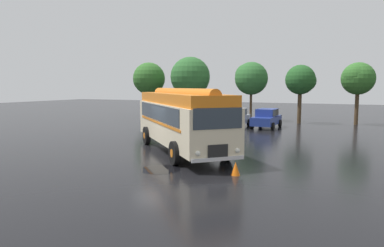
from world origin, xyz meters
name	(u,v)px	position (x,y,z in m)	size (l,w,h in m)	color
ground_plane	(160,153)	(0.00, 0.00, 0.00)	(120.00, 120.00, 0.00)	black
vintage_bus	(181,117)	(0.81, 0.86, 1.89)	(8.80, 8.92, 3.49)	beige
car_near_left	(205,116)	(-2.72, 12.94, 0.85)	(2.00, 4.22, 1.66)	#B7BABF
car_mid_left	(236,118)	(0.19, 12.97, 0.85)	(2.05, 4.25, 1.66)	#B7BABF
car_mid_right	(267,118)	(2.81, 13.53, 0.85)	(2.10, 4.27, 1.66)	navy
tree_far_left	(148,79)	(-12.27, 18.55, 4.44)	(3.73, 3.73, 6.37)	#4C3823
tree_left_of_centre	(192,77)	(-6.54, 18.33, 4.60)	(4.34, 4.34, 6.81)	#4C3823
tree_centre	(250,78)	(-0.25, 19.25, 4.49)	(3.41, 3.41, 6.12)	#4C3823
tree_right_of_centre	(302,80)	(5.00, 18.67, 4.17)	(2.89, 2.85, 5.66)	#4C3823
tree_far_right	(357,78)	(9.85, 19.42, 4.35)	(3.00, 3.00, 5.81)	#4C3823
traffic_cone	(236,169)	(5.14, -2.87, 0.28)	(0.36, 0.36, 0.55)	orange
puddle_patch	(160,169)	(1.86, -3.28, 0.00)	(1.78, 1.78, 0.01)	black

